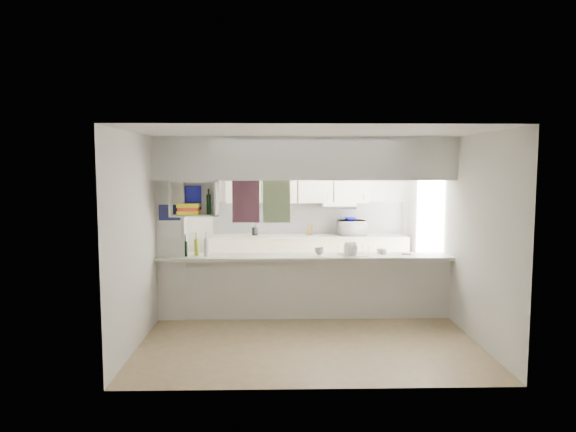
{
  "coord_description": "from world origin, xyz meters",
  "views": [
    {
      "loc": [
        -0.4,
        -7.28,
        2.2
      ],
      "look_at": [
        -0.22,
        0.5,
        1.44
      ],
      "focal_mm": 32.0,
      "sensor_mm": 36.0,
      "label": 1
    }
  ],
  "objects_px": {
    "bowl": "(350,219)",
    "dish_rack": "(353,250)",
    "wine_bottles": "(196,247)",
    "microwave": "(352,228)"
  },
  "relations": [
    {
      "from": "bowl",
      "to": "microwave",
      "type": "bearing_deg",
      "value": -5.72
    },
    {
      "from": "bowl",
      "to": "wine_bottles",
      "type": "relative_size",
      "value": 0.62
    },
    {
      "from": "dish_rack",
      "to": "wine_bottles",
      "type": "height_order",
      "value": "wine_bottles"
    },
    {
      "from": "microwave",
      "to": "wine_bottles",
      "type": "distance_m",
      "value": 3.33
    },
    {
      "from": "bowl",
      "to": "dish_rack",
      "type": "xyz_separation_m",
      "value": [
        -0.26,
        -2.15,
        -0.22
      ]
    },
    {
      "from": "microwave",
      "to": "dish_rack",
      "type": "distance_m",
      "value": 2.17
    },
    {
      "from": "microwave",
      "to": "dish_rack",
      "type": "height_order",
      "value": "microwave"
    },
    {
      "from": "bowl",
      "to": "wine_bottles",
      "type": "distance_m",
      "value": 3.31
    },
    {
      "from": "bowl",
      "to": "dish_rack",
      "type": "height_order",
      "value": "bowl"
    },
    {
      "from": "microwave",
      "to": "bowl",
      "type": "relative_size",
      "value": 2.16
    }
  ]
}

